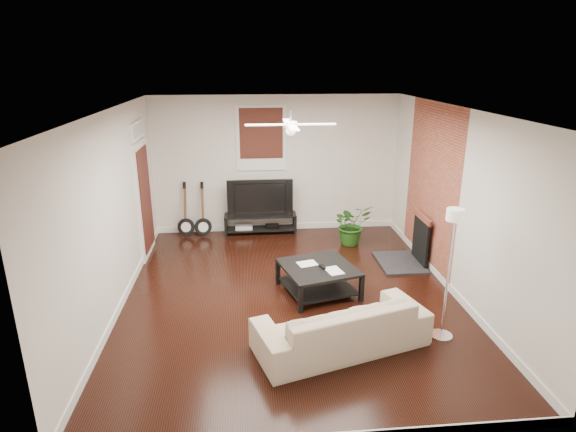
% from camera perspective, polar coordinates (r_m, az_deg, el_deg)
% --- Properties ---
extents(room, '(5.01, 6.01, 2.81)m').
position_cam_1_polar(room, '(6.85, 0.31, 0.94)').
color(room, black).
rests_on(room, ground).
extents(brick_accent, '(0.02, 2.20, 2.80)m').
position_cam_1_polar(brick_accent, '(8.38, 16.82, 3.40)').
color(brick_accent, '#9A4531').
rests_on(brick_accent, floor).
extents(fireplace, '(0.80, 1.10, 0.92)m').
position_cam_1_polar(fireplace, '(8.56, 14.46, -2.71)').
color(fireplace, black).
rests_on(fireplace, floor).
extents(window_back, '(1.00, 0.06, 1.30)m').
position_cam_1_polar(window_back, '(9.60, -3.24, 9.32)').
color(window_back, '#3F1C11').
rests_on(window_back, wall_back).
extents(door_left, '(0.08, 1.00, 2.50)m').
position_cam_1_polar(door_left, '(8.88, -16.98, 3.18)').
color(door_left, white).
rests_on(door_left, wall_left).
extents(tv_stand, '(1.48, 0.39, 0.41)m').
position_cam_1_polar(tv_stand, '(9.84, -3.33, -0.95)').
color(tv_stand, black).
rests_on(tv_stand, floor).
extents(tv, '(1.32, 0.17, 0.76)m').
position_cam_1_polar(tv, '(9.68, -3.40, 2.38)').
color(tv, black).
rests_on(tv, tv_stand).
extents(coffee_table, '(1.28, 1.28, 0.44)m').
position_cam_1_polar(coffee_table, '(7.40, 3.64, -7.59)').
color(coffee_table, black).
rests_on(coffee_table, floor).
extents(sofa, '(2.31, 1.44, 0.63)m').
position_cam_1_polar(sofa, '(6.07, 6.47, -12.86)').
color(sofa, '#C4B193').
rests_on(sofa, floor).
extents(floor_lamp, '(0.36, 0.36, 1.76)m').
position_cam_1_polar(floor_lamp, '(6.29, 18.70, -6.78)').
color(floor_lamp, white).
rests_on(floor_lamp, floor).
extents(potted_plant, '(0.87, 0.81, 0.81)m').
position_cam_1_polar(potted_plant, '(9.28, 7.67, -0.99)').
color(potted_plant, '#205017').
rests_on(potted_plant, floor).
extents(guitar_left, '(0.37, 0.29, 1.12)m').
position_cam_1_polar(guitar_left, '(9.77, -12.30, 0.71)').
color(guitar_left, black).
rests_on(guitar_left, floor).
extents(guitar_right, '(0.35, 0.25, 1.12)m').
position_cam_1_polar(guitar_right, '(9.71, -10.27, 0.72)').
color(guitar_right, black).
rests_on(guitar_right, floor).
extents(ceiling_fan, '(1.24, 1.24, 0.32)m').
position_cam_1_polar(ceiling_fan, '(6.59, 0.33, 10.95)').
color(ceiling_fan, white).
rests_on(ceiling_fan, ceiling).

